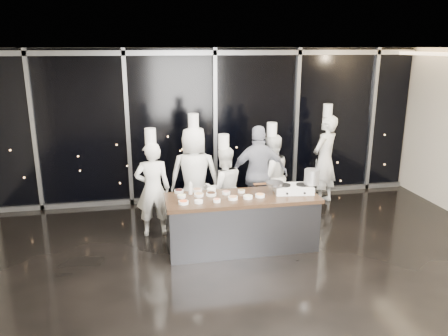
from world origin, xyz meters
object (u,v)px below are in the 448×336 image
Objects in this scene: guest at (259,174)px; frying_pan at (274,183)px; stove at (293,189)px; chef_center at (224,188)px; chef_side at (325,159)px; demo_counter at (242,222)px; chef_left at (194,176)px; chef_right at (270,176)px; stock_pot at (312,177)px; chef_far_left at (153,188)px.

frying_pan is at bearing 94.29° from guest.
stove is 0.38× the size of chef_center.
chef_side is (1.62, 0.72, 0.04)m from guest.
chef_center reaches higher than demo_counter.
chef_left reaches higher than chef_center.
demo_counter is at bearing 126.92° from chef_left.
stock_pot is at bearing 88.88° from chef_right.
stock_pot is at bearing 124.39° from guest.
frying_pan is 0.27× the size of chef_far_left.
stove is at bearing 18.20° from chef_side.
chef_right is 0.88× the size of chef_side.
chef_left reaches higher than chef_far_left.
guest is 0.32m from chef_right.
stove is (0.87, 0.03, 0.51)m from demo_counter.
stove is at bearing 151.59° from chef_left.
chef_side is at bearing -172.54° from chef_right.
chef_left is (0.77, 0.35, 0.08)m from chef_far_left.
stock_pot is at bearing 139.99° from chef_center.
chef_right is at bearing 55.23° from demo_counter.
stock_pot is 1.63m from chef_center.
chef_left reaches higher than demo_counter.
demo_counter is 4.80× the size of frying_pan.
chef_left is 2.89m from chef_side.
demo_counter is at bearing 4.34° from chef_side.
stock_pot is 2.16m from chef_left.
stock_pot is 0.14× the size of chef_center.
chef_far_left is 0.92× the size of chef_left.
chef_right is (0.98, 0.34, 0.06)m from chef_center.
demo_counter is 1.41m from chef_left.
chef_right reaches higher than demo_counter.
chef_right is (0.85, 1.22, 0.37)m from demo_counter.
chef_center is (-0.68, 0.82, -0.29)m from frying_pan.
chef_center is 2.51m from chef_side.
stove is 0.36× the size of chef_right.
chef_right reaches higher than guest.
chef_far_left is 1.02× the size of chef_right.
stove reaches higher than demo_counter.
frying_pan is at bearing 124.02° from chef_center.
demo_counter is 1.67m from chef_far_left.
chef_far_left is 3.73m from chef_side.
demo_counter is 1.01m from stove.
demo_counter is 1.32× the size of chef_right.
stove is at bearing 1.50° from frying_pan.
frying_pan is at bearing 158.21° from chef_far_left.
chef_side is at bearing -158.42° from chef_left.
guest is at bearing -175.04° from chef_left.
chef_far_left reaches higher than stove.
chef_side reaches higher than guest.
frying_pan is 0.27× the size of chef_right.
frying_pan is at bearing 145.46° from chef_left.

